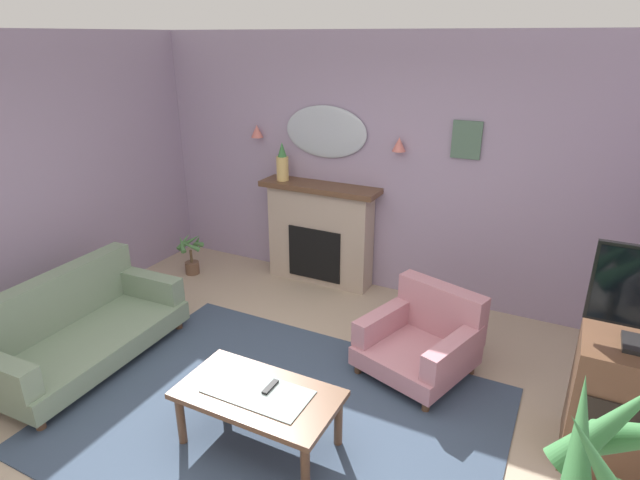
{
  "coord_description": "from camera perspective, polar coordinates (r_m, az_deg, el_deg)",
  "views": [
    {
      "loc": [
        1.7,
        -2.44,
        2.68
      ],
      "look_at": [
        -0.27,
        1.44,
        0.96
      ],
      "focal_mm": 29.14,
      "sensor_mm": 36.0,
      "label": 1
    }
  ],
  "objects": [
    {
      "name": "fireplace",
      "position": [
        5.89,
        -0.04,
        0.59
      ],
      "size": [
        1.36,
        0.36,
        1.16
      ],
      "color": "tan",
      "rests_on": "ground"
    },
    {
      "name": "tv_cabinet",
      "position": [
        4.06,
        31.52,
        -15.49
      ],
      "size": [
        0.8,
        0.57,
        0.9
      ],
      "color": "brown",
      "rests_on": "ground"
    },
    {
      "name": "coffee_table",
      "position": [
        3.71,
        -6.79,
        -16.93
      ],
      "size": [
        1.1,
        0.6,
        0.45
      ],
      "color": "brown",
      "rests_on": "ground"
    },
    {
      "name": "wall_mirror",
      "position": [
        5.71,
        0.61,
        11.78
      ],
      "size": [
        0.96,
        0.06,
        0.56
      ],
      "primitive_type": "ellipsoid",
      "color": "#B2BCC6"
    },
    {
      "name": "tv_remote",
      "position": [
        3.69,
        -5.47,
        -15.79
      ],
      "size": [
        0.04,
        0.16,
        0.02
      ],
      "primitive_type": "cube",
      "color": "black",
      "rests_on": "coffee_table"
    },
    {
      "name": "framed_picture",
      "position": [
        5.24,
        15.8,
        10.53
      ],
      "size": [
        0.28,
        0.03,
        0.36
      ],
      "primitive_type": "cube",
      "color": "#4C6B56"
    },
    {
      "name": "floral_couch",
      "position": [
        5.03,
        -25.21,
        -8.69
      ],
      "size": [
        0.91,
        1.74,
        0.76
      ],
      "color": "gray",
      "rests_on": "ground"
    },
    {
      "name": "wall_sconce_left",
      "position": [
        6.1,
        -6.94,
        11.78
      ],
      "size": [
        0.14,
        0.14,
        0.14
      ],
      "primitive_type": "cone",
      "color": "#D17066"
    },
    {
      "name": "floor",
      "position": [
        4.04,
        -6.26,
        -21.19
      ],
      "size": [
        6.7,
        6.28,
        0.1
      ],
      "primitive_type": "cube",
      "color": "tan",
      "rests_on": "ground"
    },
    {
      "name": "mantel_vase_centre",
      "position": [
        5.85,
        -4.15,
        8.33
      ],
      "size": [
        0.14,
        0.14,
        0.43
      ],
      "color": "tan",
      "rests_on": "fireplace"
    },
    {
      "name": "wall_sconce_right",
      "position": [
        5.36,
        8.68,
        10.34
      ],
      "size": [
        0.14,
        0.14,
        0.14
      ],
      "primitive_type": "cone",
      "color": "#D17066"
    },
    {
      "name": "potted_plant_small_fern",
      "position": [
        6.37,
        -13.97,
        -1.44
      ],
      "size": [
        0.34,
        0.33,
        0.5
      ],
      "color": "brown",
      "rests_on": "ground"
    },
    {
      "name": "wall_back",
      "position": [
        5.56,
        8.4,
        7.69
      ],
      "size": [
        6.7,
        0.1,
        2.74
      ],
      "primitive_type": "cube",
      "color": "#9E8CA8",
      "rests_on": "ground"
    },
    {
      "name": "armchair_by_coffee_table",
      "position": [
        4.54,
        11.26,
        -10.49
      ],
      "size": [
        1.01,
        1.02,
        0.71
      ],
      "color": "#B77A84",
      "rests_on": "ground"
    },
    {
      "name": "patterned_rug",
      "position": [
        4.12,
        -4.71,
        -18.98
      ],
      "size": [
        3.2,
        2.4,
        0.01
      ],
      "primitive_type": "cube",
      "color": "#38475B",
      "rests_on": "ground"
    }
  ]
}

